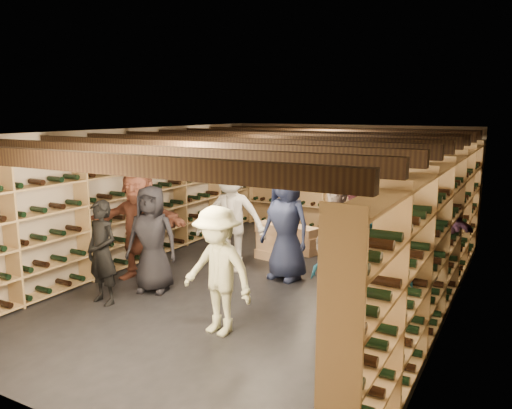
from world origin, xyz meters
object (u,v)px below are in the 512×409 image
at_px(person_0, 152,239).
at_px(person_4, 361,278).
at_px(person_3, 218,271).
at_px(person_8, 360,250).
at_px(person_7, 334,245).
at_px(person_6, 286,225).
at_px(crate_loose, 375,270).
at_px(person_12, 403,250).
at_px(person_5, 139,224).
at_px(person_11, 413,226).
at_px(person_1, 102,252).
at_px(person_9, 231,217).
at_px(crate_stack_right, 271,241).
at_px(crate_stack_left, 304,241).

height_order(person_0, person_4, person_4).
bearing_deg(person_3, person_8, 50.82).
xyz_separation_m(person_7, person_8, (0.47, -0.29, 0.07)).
height_order(person_6, person_8, person_8).
relative_size(crate_loose, person_12, 0.27).
bearing_deg(person_3, person_6, 101.56).
bearing_deg(person_5, person_0, -48.69).
relative_size(person_8, person_12, 1.02).
relative_size(person_7, person_11, 0.92).
height_order(person_3, person_7, person_7).
height_order(person_1, person_6, person_6).
bearing_deg(person_4, person_3, 171.78).
bearing_deg(person_7, person_4, -35.81).
bearing_deg(person_11, person_8, -103.74).
bearing_deg(person_6, person_7, -22.43).
distance_m(crate_loose, person_8, 2.03).
xyz_separation_m(crate_loose, person_5, (-3.31, -2.03, 0.83)).
relative_size(person_5, person_9, 0.97).
distance_m(crate_loose, person_11, 1.07).
bearing_deg(person_3, person_0, 163.39).
bearing_deg(crate_stack_right, person_6, -50.44).
bearing_deg(person_11, person_6, -162.46).
xyz_separation_m(person_1, person_9, (0.83, 2.11, 0.20)).
distance_m(crate_stack_left, person_1, 4.00).
distance_m(person_7, person_8, 0.55).
bearing_deg(person_12, crate_stack_left, 124.95).
height_order(crate_loose, person_4, person_4).
xyz_separation_m(crate_stack_right, person_1, (-1.09, -3.08, 0.40)).
height_order(person_0, person_6, person_6).
bearing_deg(person_6, person_4, -37.39).
bearing_deg(person_5, crate_loose, 14.03).
relative_size(person_3, person_6, 0.89).
height_order(person_0, person_11, person_11).
bearing_deg(person_7, person_5, -147.79).
distance_m(crate_stack_left, crate_stack_right, 0.73).
distance_m(person_6, person_8, 1.80).
relative_size(person_1, person_9, 0.79).
xyz_separation_m(person_4, person_9, (-2.84, 1.91, 0.02)).
xyz_separation_m(person_3, person_11, (1.69, 2.92, 0.15)).
distance_m(crate_loose, person_4, 3.07).
bearing_deg(person_11, crate_loose, 159.83).
xyz_separation_m(crate_loose, person_8, (0.29, -1.83, 0.85)).
height_order(person_7, person_11, person_11).
xyz_separation_m(person_0, person_3, (1.67, -0.75, -0.01)).
relative_size(crate_stack_right, person_4, 0.37).
distance_m(person_1, person_12, 4.12).
relative_size(person_0, person_4, 0.88).
relative_size(person_9, person_11, 1.00).
xyz_separation_m(person_8, person_11, (0.32, 1.63, 0.01)).
relative_size(crate_loose, person_11, 0.26).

